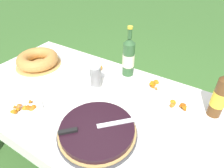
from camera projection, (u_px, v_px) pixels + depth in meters
The scene contains 13 objects.
ground_plane at pixel (102, 165), 1.61m from camera, with size 16.00×16.00×0.00m, color #3D6B2D.
garden_table at pixel (99, 110), 1.25m from camera, with size 1.81×0.90×0.67m.
tablecloth at pixel (99, 104), 1.22m from camera, with size 1.82×0.91×0.10m.
berry_tart at pixel (97, 131), 0.99m from camera, with size 0.40×0.40×0.06m.
serving_knife at pixel (91, 127), 0.97m from camera, with size 0.28×0.29×0.01m.
bundt_cake at pixel (38, 60), 1.53m from camera, with size 0.34×0.34×0.09m.
cup_stack at pixel (96, 76), 1.29m from camera, with size 0.07×0.07×0.16m.
cider_bottle_green at pixel (129, 57), 1.37m from camera, with size 0.08×0.08×0.36m.
cider_bottle_amber at pixel (220, 95), 1.05m from camera, with size 0.08×0.08×0.35m.
snack_plate_near at pixel (153, 86), 1.32m from camera, with size 0.20×0.20×0.06m.
snack_plate_left at pixel (100, 69), 1.49m from camera, with size 0.21×0.21×0.06m.
snack_plate_right at pixel (24, 109), 1.14m from camera, with size 0.21×0.21×0.06m.
snack_plate_far at pixel (179, 107), 1.16m from camera, with size 0.22×0.22×0.06m.
Camera 1 is at (0.55, -0.73, 1.48)m, focal length 32.00 mm.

